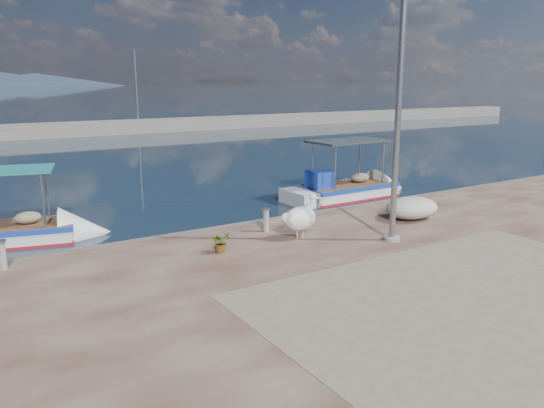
{
  "coord_description": "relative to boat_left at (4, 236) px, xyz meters",
  "views": [
    {
      "loc": [
        -7.66,
        -8.46,
        4.65
      ],
      "look_at": [
        0.0,
        3.8,
        1.3
      ],
      "focal_mm": 35.0,
      "sensor_mm": 36.0,
      "label": 1
    }
  ],
  "objects": [
    {
      "name": "quay_patch",
      "position": [
        7.43,
        -11.47,
        0.3
      ],
      "size": [
        9.0,
        7.0,
        0.01
      ],
      "primitive_type": "cube",
      "color": "gray",
      "rests_on": "quay"
    },
    {
      "name": "bollard_near",
      "position": [
        6.29,
        -4.56,
        0.68
      ],
      "size": [
        0.23,
        0.23,
        0.69
      ],
      "color": "gray",
      "rests_on": "quay"
    },
    {
      "name": "bollard_far",
      "position": [
        -0.38,
        -4.1,
        0.67
      ],
      "size": [
        0.23,
        0.23,
        0.69
      ],
      "color": "gray",
      "rests_on": "quay"
    },
    {
      "name": "boat_left",
      "position": [
        0.0,
        0.0,
        0.0
      ],
      "size": [
        5.57,
        2.95,
        2.56
      ],
      "rotation": [
        0.0,
        0.0,
        -0.24
      ],
      "color": "white",
      "rests_on": "ground"
    },
    {
      "name": "pelican",
      "position": [
        6.73,
        -5.65,
        0.88
      ],
      "size": [
        1.29,
        0.87,
        1.23
      ],
      "rotation": [
        0.0,
        0.0,
        -0.35
      ],
      "color": "tan",
      "rests_on": "quay"
    },
    {
      "name": "breakwater",
      "position": [
        6.43,
        31.53,
        0.4
      ],
      "size": [
        120.0,
        2.2,
        7.5
      ],
      "color": "gray",
      "rests_on": "ground"
    },
    {
      "name": "potted_plant",
      "position": [
        4.36,
        -5.58,
        0.57
      ],
      "size": [
        0.57,
        0.53,
        0.53
      ],
      "primitive_type": "imported",
      "rotation": [
        0.0,
        0.0,
        0.27
      ],
      "color": "#33722D",
      "rests_on": "quay"
    },
    {
      "name": "net_pile_d",
      "position": [
        10.89,
        -5.7,
        0.63
      ],
      "size": [
        1.77,
        1.33,
        0.66
      ],
      "primitive_type": "ellipsoid",
      "color": "silver",
      "rests_on": "quay"
    },
    {
      "name": "boat_right",
      "position": [
        12.6,
        -0.5,
        0.02
      ],
      "size": [
        5.75,
        2.0,
        2.75
      ],
      "rotation": [
        0.0,
        0.0,
        0.02
      ],
      "color": "white",
      "rests_on": "ground"
    },
    {
      "name": "lamp_post",
      "position": [
        8.7,
        -7.06,
        3.6
      ],
      "size": [
        0.44,
        0.96,
        7.0
      ],
      "color": "gray",
      "rests_on": "quay"
    },
    {
      "name": "ground",
      "position": [
        6.43,
        -8.47,
        -0.2
      ],
      "size": [
        1400.0,
        1400.0,
        0.0
      ],
      "primitive_type": "plane",
      "color": "#162635",
      "rests_on": "ground"
    }
  ]
}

